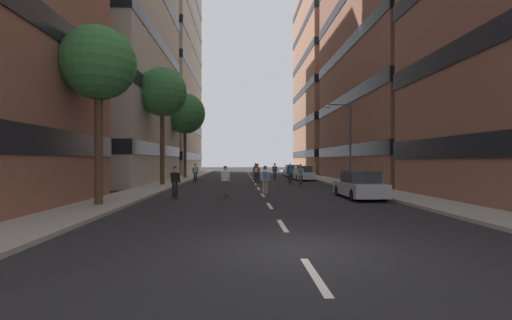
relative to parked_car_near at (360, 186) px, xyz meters
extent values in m
plane|color=black|center=(-5.22, 13.92, -0.70)|extent=(149.41, 149.41, 0.00)
cube|color=#9E9991|center=(-12.91, 17.03, -0.63)|extent=(2.54, 68.48, 0.14)
cube|color=#9E9991|center=(2.47, 17.03, -0.63)|extent=(2.54, 68.48, 0.14)
cube|color=silver|center=(-5.22, -12.98, -0.70)|extent=(0.16, 2.20, 0.01)
cube|color=silver|center=(-5.22, -7.98, -0.70)|extent=(0.16, 2.20, 0.01)
cube|color=silver|center=(-5.22, -2.98, -0.70)|extent=(0.16, 2.20, 0.01)
cube|color=silver|center=(-5.22, 2.02, -0.70)|extent=(0.16, 2.20, 0.01)
cube|color=silver|center=(-5.22, 7.02, -0.70)|extent=(0.16, 2.20, 0.01)
cube|color=silver|center=(-5.22, 12.02, -0.70)|extent=(0.16, 2.20, 0.01)
cube|color=silver|center=(-5.22, 17.02, -0.70)|extent=(0.16, 2.20, 0.01)
cube|color=silver|center=(-5.22, 22.02, -0.70)|extent=(0.16, 2.20, 0.01)
cube|color=silver|center=(-5.22, 27.02, -0.70)|extent=(0.16, 2.20, 0.01)
cube|color=silver|center=(-5.22, 32.02, -0.70)|extent=(0.16, 2.20, 0.01)
cube|color=silver|center=(-5.22, 37.02, -0.70)|extent=(0.16, 2.20, 0.01)
cube|color=silver|center=(-5.22, 42.02, -0.70)|extent=(0.16, 2.20, 0.01)
cube|color=black|center=(-21.27, 15.72, 2.38)|extent=(14.29, 19.61, 1.10)
cube|color=black|center=(-21.27, 15.72, 7.52)|extent=(14.29, 19.61, 1.10)
cube|color=black|center=(-21.27, 15.72, 12.66)|extent=(14.29, 19.61, 1.10)
cube|color=#B2A893|center=(-21.27, 39.83, 17.42)|extent=(14.17, 23.27, 36.25)
cube|color=black|center=(-21.27, 39.83, 2.02)|extent=(14.29, 23.39, 1.10)
cube|color=black|center=(-21.27, 39.83, 6.55)|extent=(14.29, 23.39, 1.10)
cube|color=black|center=(-21.27, 39.83, 11.08)|extent=(14.29, 23.39, 1.10)
cube|color=black|center=(-21.27, 39.83, 15.61)|extent=(14.29, 23.39, 1.10)
cube|color=black|center=(-21.27, 39.83, 20.14)|extent=(14.29, 23.39, 1.10)
cube|color=black|center=(-21.27, 39.83, 24.67)|extent=(14.29, 23.39, 1.10)
cube|color=brown|center=(10.83, 15.72, 11.93)|extent=(14.17, 21.96, 25.25)
cube|color=black|center=(10.83, 15.72, 2.33)|extent=(14.29, 22.08, 1.10)
cube|color=black|center=(10.83, 15.72, 7.38)|extent=(14.29, 22.08, 1.10)
cube|color=black|center=(10.83, 15.72, 12.43)|extent=(14.29, 22.08, 1.10)
cube|color=black|center=(10.83, 15.72, 17.48)|extent=(14.29, 22.08, 1.10)
cube|color=#9E6B51|center=(10.83, 39.83, 14.91)|extent=(14.17, 19.99, 31.23)
cube|color=black|center=(10.83, 39.83, 2.42)|extent=(14.29, 20.11, 1.10)
cube|color=black|center=(10.83, 39.83, 7.63)|extent=(14.29, 20.11, 1.10)
cube|color=black|center=(10.83, 39.83, 12.83)|extent=(14.29, 20.11, 1.10)
cube|color=black|center=(10.83, 39.83, 18.04)|extent=(14.29, 20.11, 1.10)
cube|color=black|center=(10.83, 39.83, 23.24)|extent=(14.29, 20.11, 1.10)
cube|color=#B2B7BF|center=(0.00, 0.04, -0.17)|extent=(1.80, 4.40, 0.70)
cube|color=#2D3338|center=(0.00, -0.11, 0.50)|extent=(1.60, 2.10, 0.64)
cylinder|color=black|center=(-0.80, 1.49, -0.38)|extent=(0.22, 0.64, 0.64)
cylinder|color=black|center=(0.80, 1.49, -0.38)|extent=(0.22, 0.64, 0.64)
cylinder|color=black|center=(-0.80, -1.41, -0.38)|extent=(0.22, 0.64, 0.64)
cylinder|color=black|center=(0.80, -1.41, -0.38)|extent=(0.22, 0.64, 0.64)
cube|color=silver|center=(0.00, 17.87, -0.17)|extent=(1.80, 4.40, 0.70)
cube|color=#2D3338|center=(0.00, 17.72, 0.50)|extent=(1.60, 2.10, 0.64)
cylinder|color=black|center=(-0.80, 19.32, -0.38)|extent=(0.22, 0.64, 0.64)
cylinder|color=black|center=(0.80, 19.32, -0.38)|extent=(0.22, 0.64, 0.64)
cylinder|color=black|center=(-0.80, 16.42, -0.38)|extent=(0.22, 0.64, 0.64)
cylinder|color=black|center=(0.80, 16.42, -0.38)|extent=(0.22, 0.64, 0.64)
cube|color=#B2B7BF|center=(0.00, 25.57, -0.17)|extent=(1.80, 4.40, 0.70)
cube|color=#2D3338|center=(0.00, 25.42, 0.50)|extent=(1.60, 2.10, 0.64)
cylinder|color=black|center=(-0.80, 27.02, -0.38)|extent=(0.22, 0.64, 0.64)
cylinder|color=black|center=(0.80, 27.02, -0.38)|extent=(0.22, 0.64, 0.64)
cylinder|color=black|center=(-0.80, 24.12, -0.38)|extent=(0.22, 0.64, 0.64)
cylinder|color=black|center=(0.80, 24.12, -0.38)|extent=(0.22, 0.64, 0.64)
cylinder|color=#4C3823|center=(-12.91, -3.15, 2.03)|extent=(0.36, 0.36, 5.18)
sphere|color=#387A3D|center=(-12.91, -3.15, 5.77)|extent=(3.29, 3.29, 3.29)
cylinder|color=#4C3823|center=(-12.91, 9.95, 2.51)|extent=(0.36, 0.36, 6.14)
sphere|color=#387A3D|center=(-12.91, 9.95, 6.97)|extent=(3.97, 3.97, 3.97)
cylinder|color=#4C3823|center=(-12.91, 21.97, 2.30)|extent=(0.36, 0.36, 5.72)
sphere|color=#2D6B33|center=(-12.91, 21.97, 6.78)|extent=(4.64, 4.64, 4.64)
cylinder|color=#3F3F44|center=(2.22, 8.77, 2.69)|extent=(0.16, 0.16, 6.50)
cylinder|color=#3F3F44|center=(1.32, 8.77, 5.84)|extent=(1.80, 0.10, 0.10)
ellipsoid|color=silver|center=(0.42, 8.77, 5.69)|extent=(0.50, 0.30, 0.24)
cube|color=brown|center=(-5.12, 13.81, -0.62)|extent=(0.25, 0.91, 0.02)
cylinder|color=#D8BF4C|center=(-5.14, 14.13, -0.66)|extent=(0.18, 0.08, 0.07)
cylinder|color=#D8BF4C|center=(-5.10, 13.49, -0.66)|extent=(0.18, 0.08, 0.07)
cylinder|color=#2D334C|center=(-5.21, 13.81, -0.21)|extent=(0.15, 0.15, 0.80)
cylinder|color=#2D334C|center=(-5.03, 13.82, -0.21)|extent=(0.15, 0.15, 0.80)
cube|color=red|center=(-5.12, 13.81, 0.47)|extent=(0.33, 0.22, 0.55)
cylinder|color=red|center=(-5.34, 13.85, 0.44)|extent=(0.10, 0.23, 0.55)
cylinder|color=red|center=(-4.90, 13.88, 0.44)|extent=(0.10, 0.23, 0.55)
sphere|color=beige|center=(-5.12, 13.83, 0.92)|extent=(0.22, 0.22, 0.22)
sphere|color=black|center=(-5.12, 13.83, 0.97)|extent=(0.21, 0.21, 0.21)
cube|color=beige|center=(-5.11, 13.63, 0.50)|extent=(0.27, 0.17, 0.40)
cube|color=brown|center=(-5.08, 2.04, -0.62)|extent=(0.22, 0.90, 0.02)
cylinder|color=#D8BF4C|center=(-5.09, 2.36, -0.66)|extent=(0.18, 0.07, 0.07)
cylinder|color=#D8BF4C|center=(-5.08, 1.72, -0.66)|extent=(0.18, 0.07, 0.07)
cylinder|color=tan|center=(-5.17, 2.03, -0.21)|extent=(0.14, 0.14, 0.80)
cylinder|color=tan|center=(-4.99, 2.04, -0.21)|extent=(0.14, 0.14, 0.80)
cube|color=white|center=(-5.08, 2.04, 0.47)|extent=(0.32, 0.21, 0.55)
cylinder|color=white|center=(-5.30, 2.08, 0.44)|extent=(0.09, 0.23, 0.55)
cylinder|color=white|center=(-4.86, 2.09, 0.44)|extent=(0.09, 0.23, 0.55)
sphere|color=#997051|center=(-5.08, 2.06, 0.92)|extent=(0.22, 0.22, 0.22)
sphere|color=black|center=(-5.08, 2.06, 0.97)|extent=(0.21, 0.21, 0.21)
cube|color=#3F72BF|center=(-5.08, 1.86, 0.50)|extent=(0.26, 0.16, 0.40)
cube|color=brown|center=(-4.86, 15.64, -0.62)|extent=(0.40, 0.92, 0.02)
cylinder|color=#D8BF4C|center=(-4.93, 15.95, -0.66)|extent=(0.19, 0.11, 0.07)
cylinder|color=#D8BF4C|center=(-4.79, 15.32, -0.66)|extent=(0.19, 0.11, 0.07)
cylinder|color=#2D334C|center=(-4.95, 15.61, -0.21)|extent=(0.17, 0.17, 0.80)
cylinder|color=#2D334C|center=(-4.77, 15.66, -0.21)|extent=(0.17, 0.17, 0.80)
cube|color=orange|center=(-4.86, 15.64, 0.47)|extent=(0.36, 0.27, 0.55)
cylinder|color=orange|center=(-5.09, 15.63, 0.44)|extent=(0.14, 0.24, 0.55)
cylinder|color=orange|center=(-4.66, 15.73, 0.44)|extent=(0.14, 0.24, 0.55)
sphere|color=tan|center=(-4.86, 15.65, 0.92)|extent=(0.22, 0.22, 0.22)
sphere|color=black|center=(-4.86, 15.65, 0.97)|extent=(0.21, 0.21, 0.21)
cube|color=brown|center=(-10.13, 0.19, -0.62)|extent=(0.40, 0.92, 0.02)
cylinder|color=#D8BF4C|center=(-10.06, 0.51, -0.66)|extent=(0.19, 0.11, 0.07)
cylinder|color=#D8BF4C|center=(-10.21, -0.12, -0.66)|extent=(0.19, 0.11, 0.07)
cylinder|color=black|center=(-10.22, 0.22, -0.21)|extent=(0.17, 0.17, 0.80)
cylinder|color=black|center=(-10.05, 0.17, -0.21)|extent=(0.17, 0.17, 0.80)
cube|color=black|center=(-10.13, 0.19, 0.47)|extent=(0.36, 0.27, 0.55)
cylinder|color=black|center=(-10.34, 0.29, 0.44)|extent=(0.14, 0.24, 0.55)
cylinder|color=black|center=(-9.91, 0.19, 0.44)|extent=(0.14, 0.24, 0.55)
sphere|color=tan|center=(-10.13, 0.21, 0.92)|extent=(0.22, 0.22, 0.22)
sphere|color=black|center=(-10.13, 0.21, 0.97)|extent=(0.21, 0.21, 0.21)
cube|color=brown|center=(-10.81, 14.59, -0.62)|extent=(0.37, 0.92, 0.02)
cylinder|color=#D8BF4C|center=(-10.87, 14.90, -0.66)|extent=(0.19, 0.10, 0.07)
cylinder|color=#D8BF4C|center=(-10.75, 14.27, -0.66)|extent=(0.19, 0.10, 0.07)
cylinder|color=black|center=(-10.90, 14.57, -0.21)|extent=(0.16, 0.16, 0.80)
cylinder|color=black|center=(-10.72, 14.61, -0.21)|extent=(0.16, 0.16, 0.80)
cube|color=blue|center=(-10.81, 14.59, 0.47)|extent=(0.35, 0.26, 0.55)
cylinder|color=blue|center=(-11.04, 14.59, 0.44)|extent=(0.13, 0.24, 0.55)
cylinder|color=blue|center=(-10.60, 14.68, 0.44)|extent=(0.13, 0.24, 0.55)
sphere|color=tan|center=(-10.81, 14.61, 0.92)|extent=(0.22, 0.22, 0.22)
sphere|color=black|center=(-10.81, 14.61, 0.97)|extent=(0.21, 0.21, 0.21)
cube|color=beige|center=(-10.78, 14.41, 0.50)|extent=(0.29, 0.21, 0.40)
cube|color=brown|center=(-4.76, 22.61, -0.62)|extent=(0.25, 0.91, 0.02)
cylinder|color=#D8BF4C|center=(-4.77, 22.93, -0.66)|extent=(0.18, 0.08, 0.07)
cylinder|color=#D8BF4C|center=(-4.74, 22.29, -0.66)|extent=(0.18, 0.08, 0.07)
cylinder|color=black|center=(-4.85, 22.60, -0.21)|extent=(0.15, 0.15, 0.80)
cylinder|color=black|center=(-4.67, 22.61, -0.21)|extent=(0.15, 0.15, 0.80)
cube|color=blue|center=(-4.76, 22.61, 0.47)|extent=(0.33, 0.22, 0.55)
cylinder|color=blue|center=(-4.98, 22.65, 0.44)|extent=(0.10, 0.23, 0.55)
cylinder|color=blue|center=(-4.54, 22.67, 0.44)|extent=(0.10, 0.23, 0.55)
sphere|color=tan|center=(-4.76, 22.63, 0.92)|extent=(0.22, 0.22, 0.22)
sphere|color=black|center=(-4.76, 22.63, 0.97)|extent=(0.21, 0.21, 0.21)
cube|color=#3F72BF|center=(-4.75, 22.43, 0.50)|extent=(0.27, 0.17, 0.40)
cube|color=brown|center=(-2.11, 12.44, -0.62)|extent=(0.36, 0.92, 0.02)
cylinder|color=#D8BF4C|center=(-2.16, 12.76, -0.66)|extent=(0.19, 0.10, 0.07)
cylinder|color=#D8BF4C|center=(-2.05, 12.13, -0.66)|extent=(0.19, 0.10, 0.07)
cylinder|color=#2D334C|center=(-2.20, 12.43, -0.21)|extent=(0.16, 0.16, 0.80)
cylinder|color=#2D334C|center=(-2.02, 12.46, -0.21)|extent=(0.16, 0.16, 0.80)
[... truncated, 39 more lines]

